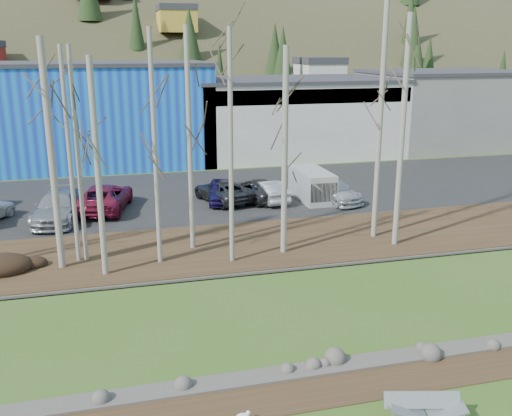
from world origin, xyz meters
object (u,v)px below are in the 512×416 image
object	(u,v)px
car_4	(222,191)
car_7	(332,190)
car_6	(256,189)
van_white	(313,185)
car_2	(104,197)
car_3	(58,207)
bench_damaged	(426,411)
car_5	(267,191)
car_9	(223,191)

from	to	relation	value
car_4	car_7	distance (m)	6.89
car_4	car_6	xyz separation A→B (m)	(2.24, 0.08, -0.04)
car_4	van_white	bearing A→B (deg)	0.13
car_2	car_6	xyz separation A→B (m)	(9.32, 0.15, -0.12)
car_2	car_7	distance (m)	13.88
car_4	car_6	bearing A→B (deg)	11.51
car_6	van_white	size ratio (longest dim) A/B	1.10
car_7	car_3	bearing A→B (deg)	163.94
van_white	bench_damaged	bearing A→B (deg)	-102.42
bench_damaged	van_white	size ratio (longest dim) A/B	0.48
car_5	van_white	size ratio (longest dim) A/B	0.94
car_3	car_5	size ratio (longest dim) A/B	1.36
car_5	car_9	distance (m)	2.79
car_4	car_9	xyz separation A→B (m)	(0.08, 0.08, -0.04)
car_4	car_7	size ratio (longest dim) A/B	0.87
car_7	car_6	bearing A→B (deg)	143.92
car_3	car_7	bearing A→B (deg)	8.61
bench_damaged	car_9	size ratio (longest dim) A/B	0.43
car_6	car_7	bearing A→B (deg)	142.46
car_3	car_9	size ratio (longest dim) A/B	1.15
car_5	car_9	world-z (taller)	car_5
bench_damaged	car_9	distance (m)	22.73
bench_damaged	car_7	world-z (taller)	car_7
car_4	van_white	world-z (taller)	van_white
car_3	car_4	xyz separation A→B (m)	(9.56, 1.63, -0.09)
car_7	van_white	size ratio (longest dim) A/B	1.10
car_2	van_white	distance (m)	12.78
car_3	car_7	world-z (taller)	car_3
car_4	car_2	bearing A→B (deg)	-169.78
car_5	car_7	xyz separation A→B (m)	(3.93, -0.94, 0.02)
car_3	car_7	size ratio (longest dim) A/B	1.16
car_2	car_7	world-z (taller)	car_2
car_2	car_9	xyz separation A→B (m)	(7.17, 0.15, -0.12)
bench_damaged	car_3	bearing A→B (deg)	130.32
bench_damaged	car_7	bearing A→B (deg)	88.43
car_3	car_5	bearing A→B (deg)	13.08
car_2	car_5	bearing A→B (deg)	-169.82
car_3	van_white	world-z (taller)	van_white
bench_damaged	van_white	world-z (taller)	van_white
car_9	van_white	size ratio (longest dim) A/B	1.10
car_7	car_5	bearing A→B (deg)	150.11
car_3	car_9	xyz separation A→B (m)	(9.64, 1.70, -0.13)
bench_damaged	car_5	bearing A→B (deg)	98.93
car_3	car_6	bearing A→B (deg)	16.47
van_white	car_9	bearing A→B (deg)	169.83
car_6	car_2	bearing A→B (deg)	-16.95
bench_damaged	car_9	world-z (taller)	car_9
car_3	car_6	size ratio (longest dim) A/B	1.15
car_4	car_6	world-z (taller)	car_4
car_4	car_5	xyz separation A→B (m)	(2.79, -0.58, -0.04)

